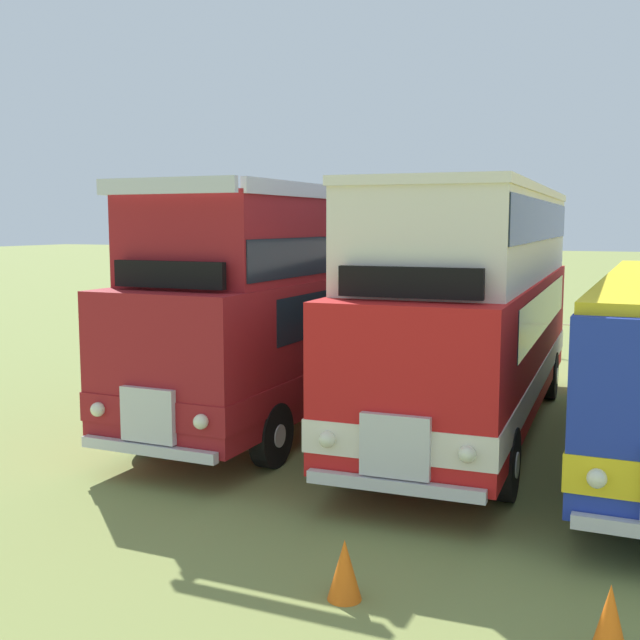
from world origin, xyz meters
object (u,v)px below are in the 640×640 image
(bus_first_in_row, at_px, (296,299))
(bus_second_in_row, at_px, (474,299))
(cone_near_end, at_px, (610,623))
(cone_far_end, at_px, (345,569))

(bus_first_in_row, xyz_separation_m, bus_second_in_row, (3.52, 0.23, 0.12))
(bus_second_in_row, bearing_deg, cone_near_end, -68.88)
(bus_first_in_row, bearing_deg, cone_far_end, -61.51)
(bus_second_in_row, height_order, cone_far_end, bus_second_in_row)
(bus_second_in_row, relative_size, cone_far_end, 16.44)
(cone_near_end, bearing_deg, bus_first_in_row, 131.69)
(bus_second_in_row, xyz_separation_m, cone_far_end, (0.28, -7.22, -2.15))
(bus_first_in_row, bearing_deg, bus_second_in_row, 3.67)
(bus_first_in_row, distance_m, cone_near_end, 9.78)
(bus_first_in_row, distance_m, cone_far_end, 8.21)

